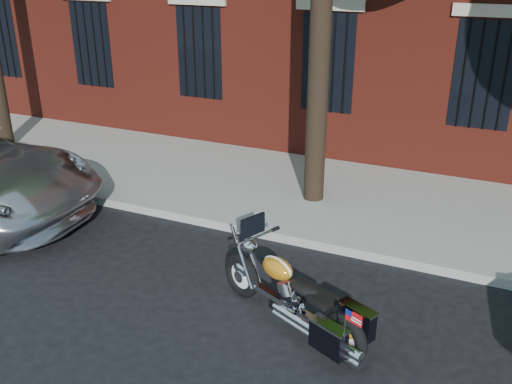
% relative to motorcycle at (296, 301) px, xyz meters
% --- Properties ---
extents(ground, '(120.00, 120.00, 0.00)m').
position_rel_motorcycle_xyz_m(ground, '(-1.51, 0.75, -0.43)').
color(ground, black).
rests_on(ground, ground).
extents(curb, '(40.00, 0.16, 0.15)m').
position_rel_motorcycle_xyz_m(curb, '(-1.51, 2.13, -0.36)').
color(curb, gray).
rests_on(curb, ground).
extents(sidewalk, '(40.00, 3.60, 0.15)m').
position_rel_motorcycle_xyz_m(sidewalk, '(-1.51, 4.01, -0.36)').
color(sidewalk, gray).
rests_on(sidewalk, ground).
extents(motorcycle, '(2.25, 1.41, 1.27)m').
position_rel_motorcycle_xyz_m(motorcycle, '(0.00, 0.00, 0.00)').
color(motorcycle, black).
rests_on(motorcycle, ground).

